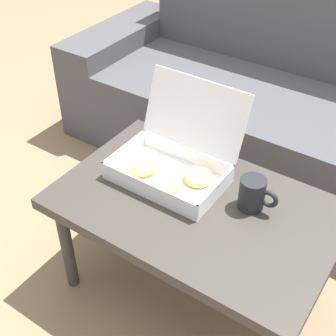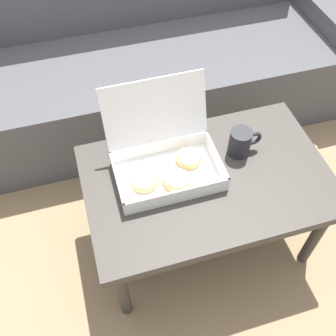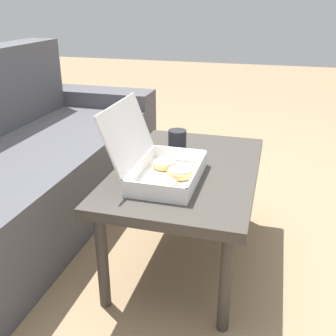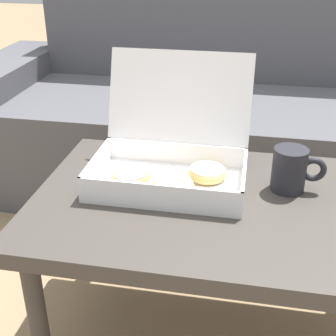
{
  "view_description": "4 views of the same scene",
  "coord_description": "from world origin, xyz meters",
  "px_view_note": "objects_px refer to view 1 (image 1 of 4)",
  "views": [
    {
      "loc": [
        0.55,
        -1.11,
        1.48
      ],
      "look_at": [
        -0.14,
        -0.1,
        0.5
      ],
      "focal_mm": 50.0,
      "sensor_mm": 36.0,
      "label": 1
    },
    {
      "loc": [
        -0.39,
        -0.93,
        1.61
      ],
      "look_at": [
        -0.14,
        -0.1,
        0.5
      ],
      "focal_mm": 42.0,
      "sensor_mm": 36.0,
      "label": 2
    },
    {
      "loc": [
        -1.49,
        -0.47,
        1.11
      ],
      "look_at": [
        -0.14,
        -0.1,
        0.5
      ],
      "focal_mm": 42.0,
      "sensor_mm": 36.0,
      "label": 3
    },
    {
      "loc": [
        0.05,
        -1.11,
        1.02
      ],
      "look_at": [
        -0.14,
        -0.1,
        0.5
      ],
      "focal_mm": 50.0,
      "sensor_mm": 36.0,
      "label": 4
    }
  ],
  "objects_px": {
    "couch": "(298,115)",
    "coffee_table": "(195,214)",
    "pastry_box": "(174,161)",
    "coffee_mug": "(253,194)"
  },
  "relations": [
    {
      "from": "coffee_table",
      "to": "pastry_box",
      "type": "height_order",
      "value": "pastry_box"
    },
    {
      "from": "couch",
      "to": "coffee_table",
      "type": "height_order",
      "value": "couch"
    },
    {
      "from": "coffee_table",
      "to": "pastry_box",
      "type": "bearing_deg",
      "value": 149.98
    },
    {
      "from": "pastry_box",
      "to": "couch",
      "type": "bearing_deg",
      "value": 80.91
    },
    {
      "from": "pastry_box",
      "to": "coffee_mug",
      "type": "relative_size",
      "value": 2.94
    },
    {
      "from": "couch",
      "to": "pastry_box",
      "type": "height_order",
      "value": "couch"
    },
    {
      "from": "couch",
      "to": "pastry_box",
      "type": "relative_size",
      "value": 6.03
    },
    {
      "from": "couch",
      "to": "coffee_table",
      "type": "distance_m",
      "value": 0.95
    },
    {
      "from": "couch",
      "to": "coffee_table",
      "type": "relative_size",
      "value": 2.52
    },
    {
      "from": "couch",
      "to": "coffee_table",
      "type": "xyz_separation_m",
      "value": [
        0.0,
        -0.94,
        0.11
      ]
    }
  ]
}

